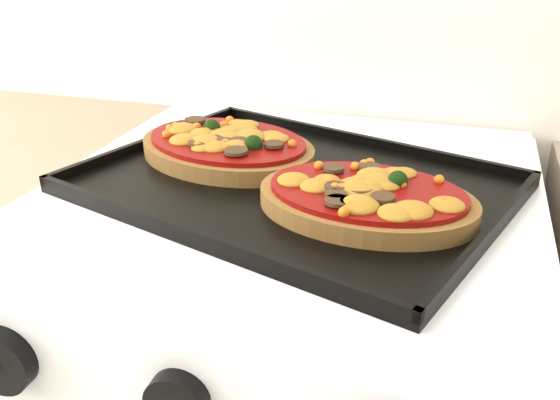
% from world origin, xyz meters
% --- Properties ---
extents(control_panel, '(0.60, 0.02, 0.09)m').
position_xyz_m(control_panel, '(-0.02, 1.39, 0.85)').
color(control_panel, white).
rests_on(control_panel, stove).
extents(knob_left, '(0.06, 0.02, 0.06)m').
position_xyz_m(knob_left, '(-0.19, 1.37, 0.85)').
color(knob_left, black).
rests_on(knob_left, control_panel).
extents(baking_tray, '(0.57, 0.49, 0.02)m').
position_xyz_m(baking_tray, '(-0.02, 1.68, 0.92)').
color(baking_tray, black).
rests_on(baking_tray, stove).
extents(pizza_left, '(0.28, 0.24, 0.04)m').
position_xyz_m(pizza_left, '(-0.12, 1.73, 0.94)').
color(pizza_left, brown).
rests_on(pizza_left, baking_tray).
extents(pizza_right, '(0.25, 0.19, 0.03)m').
position_xyz_m(pizza_right, '(0.08, 1.63, 0.94)').
color(pizza_right, brown).
rests_on(pizza_right, baking_tray).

